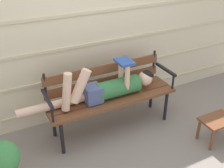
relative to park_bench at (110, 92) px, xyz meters
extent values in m
plane|color=gray|center=(0.00, -0.18, -0.51)|extent=(12.00, 12.00, 0.00)
cube|color=beige|center=(0.00, 0.46, 0.71)|extent=(5.22, 0.06, 2.43)
cube|color=beige|center=(0.00, 0.43, -0.31)|extent=(5.22, 0.02, 0.04)
cube|color=beige|center=(0.00, 0.43, 0.10)|extent=(5.22, 0.02, 0.04)
cube|color=beige|center=(0.00, 0.43, 0.50)|extent=(5.22, 0.02, 0.04)
cube|color=beige|center=(0.00, 0.43, 0.91)|extent=(5.22, 0.02, 0.04)
cube|color=brown|center=(0.00, -0.22, -0.05)|extent=(1.65, 0.14, 0.04)
cube|color=brown|center=(0.00, -0.07, -0.05)|extent=(1.65, 0.14, 0.04)
cube|color=brown|center=(0.00, 0.08, -0.05)|extent=(1.65, 0.14, 0.04)
cube|color=brown|center=(0.00, 0.15, 0.07)|extent=(1.59, 0.05, 0.11)
cube|color=brown|center=(0.00, 0.15, 0.25)|extent=(1.59, 0.05, 0.11)
cylinder|color=black|center=(-0.76, 0.15, 0.16)|extent=(0.03, 0.03, 0.39)
cylinder|color=black|center=(0.76, 0.15, 0.16)|extent=(0.03, 0.03, 0.39)
cylinder|color=black|center=(-0.73, -0.24, -0.29)|extent=(0.04, 0.04, 0.44)
cylinder|color=black|center=(0.73, -0.24, -0.29)|extent=(0.04, 0.04, 0.44)
cylinder|color=black|center=(-0.73, 0.11, -0.29)|extent=(0.04, 0.04, 0.44)
cylinder|color=black|center=(0.73, 0.11, -0.29)|extent=(0.04, 0.04, 0.44)
cube|color=black|center=(-0.80, -0.07, 0.16)|extent=(0.04, 0.42, 0.03)
cylinder|color=black|center=(-0.80, -0.24, 0.06)|extent=(0.03, 0.03, 0.20)
cube|color=black|center=(0.80, -0.07, 0.16)|extent=(0.04, 0.42, 0.03)
cylinder|color=black|center=(0.80, -0.24, 0.06)|extent=(0.03, 0.03, 0.20)
cylinder|color=#33703D|center=(0.08, -0.07, 0.08)|extent=(0.56, 0.22, 0.22)
cube|color=#475684|center=(-0.26, -0.07, 0.08)|extent=(0.20, 0.21, 0.20)
sphere|color=beige|center=(0.48, -0.07, 0.11)|extent=(0.19, 0.19, 0.19)
sphere|color=black|center=(0.50, -0.07, 0.14)|extent=(0.16, 0.16, 0.16)
cylinder|color=beige|center=(-0.43, -0.13, 0.26)|extent=(0.28, 0.11, 0.41)
cylinder|color=beige|center=(-0.59, -0.13, 0.22)|extent=(0.16, 0.09, 0.46)
cylinder|color=beige|center=(-0.74, -0.01, 0.02)|extent=(0.81, 0.10, 0.10)
cylinder|color=beige|center=(0.16, -0.15, 0.23)|extent=(0.06, 0.06, 0.32)
cylinder|color=beige|center=(0.16, 0.01, 0.23)|extent=(0.06, 0.06, 0.32)
cube|color=#284C9E|center=(0.16, -0.07, 0.41)|extent=(0.19, 0.26, 0.04)
cube|color=brown|center=(1.01, -0.87, -0.20)|extent=(0.41, 0.28, 0.03)
cylinder|color=brown|center=(0.85, -0.98, -0.37)|extent=(0.04, 0.04, 0.29)
cylinder|color=brown|center=(0.85, -0.76, -0.37)|extent=(0.04, 0.04, 0.29)
cylinder|color=brown|center=(1.17, -0.76, -0.37)|extent=(0.04, 0.04, 0.29)
sphere|color=#3D8442|center=(-1.38, -0.48, -0.11)|extent=(0.35, 0.35, 0.35)
camera|label=1|loc=(-1.31, -2.64, 1.75)|focal=43.64mm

